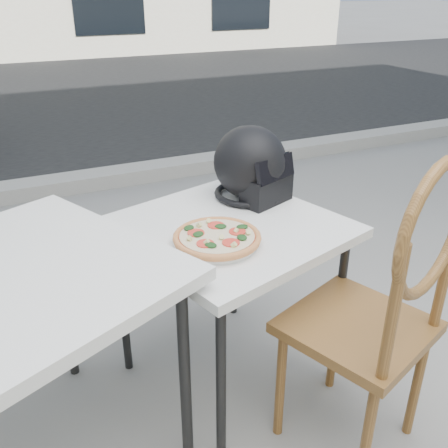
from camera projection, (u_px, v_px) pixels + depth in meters
name	position (u px, v px, depth m)	size (l,w,h in m)	color
ground	(349.00, 426.00, 1.96)	(80.00, 80.00, 0.00)	gray
street_asphalt	(66.00, 96.00, 7.68)	(30.00, 8.00, 0.00)	black
curb	(137.00, 173.00, 4.38)	(30.00, 0.25, 0.12)	gray
cafe_table_main	(229.00, 239.00, 1.94)	(0.96, 0.96, 0.74)	white
plate	(217.00, 243.00, 1.76)	(0.35, 0.35, 0.02)	silver
pizza	(217.00, 237.00, 1.75)	(0.39, 0.39, 0.04)	#D4884D
helmet	(252.00, 167.00, 2.09)	(0.39, 0.40, 0.31)	black
cafe_chair_main	(385.00, 302.00, 1.61)	(0.57, 0.57, 1.16)	brown
cafe_table_side	(10.00, 297.00, 1.46)	(1.14, 1.14, 0.81)	white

